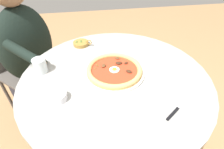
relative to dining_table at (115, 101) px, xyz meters
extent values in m
cylinder|color=#999993|center=(0.00, 0.00, 0.17)|extent=(0.95, 0.95, 0.03)
cylinder|color=gray|center=(0.00, 0.00, -0.20)|extent=(0.09, 0.09, 0.70)
cylinder|color=white|center=(-0.03, 0.00, 0.19)|extent=(0.31, 0.31, 0.01)
cylinder|color=tan|center=(-0.03, 0.00, 0.20)|extent=(0.28, 0.28, 0.01)
torus|color=tan|center=(-0.03, 0.00, 0.21)|extent=(0.28, 0.28, 0.02)
cylinder|color=red|center=(-0.03, 0.00, 0.20)|extent=(0.27, 0.27, 0.00)
cylinder|color=white|center=(-0.03, 0.00, 0.21)|extent=(0.05, 0.05, 0.00)
ellipsoid|color=yellow|center=(-0.03, 0.00, 0.21)|extent=(0.02, 0.02, 0.02)
ellipsoid|color=brown|center=(-0.12, 0.03, 0.21)|extent=(0.03, 0.03, 0.01)
ellipsoid|color=brown|center=(-0.07, -0.05, 0.21)|extent=(0.04, 0.03, 0.01)
ellipsoid|color=#3D2314|center=(-0.08, 0.03, 0.21)|extent=(0.03, 0.04, 0.01)
ellipsoid|color=#3D2314|center=(-0.07, 0.07, 0.21)|extent=(0.02, 0.03, 0.01)
ellipsoid|color=#3D2314|center=(0.00, 0.07, 0.21)|extent=(0.04, 0.04, 0.01)
ellipsoid|color=#2D6B28|center=(-0.05, -0.09, 0.21)|extent=(0.01, 0.01, 0.00)
ellipsoid|color=#2D6B28|center=(-0.07, -0.08, 0.21)|extent=(0.01, 0.01, 0.00)
ellipsoid|color=#2D6B28|center=(-0.08, -0.08, 0.21)|extent=(0.01, 0.01, 0.00)
cylinder|color=silver|center=(-0.10, -0.37, 0.22)|extent=(0.07, 0.07, 0.08)
cylinder|color=silver|center=(-0.10, -0.37, 0.20)|extent=(0.06, 0.06, 0.03)
cube|color=silver|center=(0.21, 0.27, 0.19)|extent=(0.08, 0.11, 0.00)
cube|color=black|center=(0.27, 0.19, 0.19)|extent=(0.06, 0.07, 0.01)
cylinder|color=white|center=(0.11, -0.27, 0.20)|extent=(0.07, 0.07, 0.03)
cylinder|color=olive|center=(0.11, -0.27, 0.21)|extent=(0.06, 0.06, 0.01)
cylinder|color=olive|center=(-0.34, -0.16, 0.19)|extent=(0.10, 0.10, 0.02)
torus|color=olive|center=(-0.32, -0.11, 0.21)|extent=(0.02, 0.03, 0.03)
ellipsoid|color=#516B2D|center=(-0.34, -0.19, 0.20)|extent=(0.02, 0.02, 0.02)
ellipsoid|color=#516B2D|center=(-0.35, -0.16, 0.20)|extent=(0.02, 0.02, 0.02)
ellipsoid|color=#516B2D|center=(-0.34, -0.16, 0.20)|extent=(0.02, 0.02, 0.02)
cube|color=#BCBCC1|center=(-0.22, 0.26, 0.19)|extent=(0.18, 0.05, 0.00)
cube|color=#282833|center=(-0.46, -0.53, -0.35)|extent=(0.44, 0.43, 0.45)
ellipsoid|color=black|center=(-0.46, -0.53, 0.15)|extent=(0.44, 0.42, 0.53)
cylinder|color=black|center=(-0.21, -0.46, 0.23)|extent=(0.20, 0.25, 0.12)
sphere|color=#936B4C|center=(-0.15, -0.38, 0.20)|extent=(0.07, 0.07, 0.07)
cube|color=#504A45|center=(-0.49, -0.57, -0.10)|extent=(0.55, 0.55, 0.02)
cube|color=#504A45|center=(-0.61, -0.71, 0.11)|extent=(0.28, 0.25, 0.40)
cylinder|color=#4C4742|center=(-0.24, -0.55, -0.34)|extent=(0.02, 0.02, 0.46)
cylinder|color=#4C4742|center=(-0.51, -0.32, -0.34)|extent=(0.02, 0.02, 0.46)
cylinder|color=#4C4742|center=(-0.47, -0.81, -0.34)|extent=(0.02, 0.02, 0.46)
cylinder|color=#4C4742|center=(-0.74, -0.58, -0.34)|extent=(0.02, 0.02, 0.46)
camera|label=1|loc=(0.67, -0.12, 0.76)|focal=28.73mm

